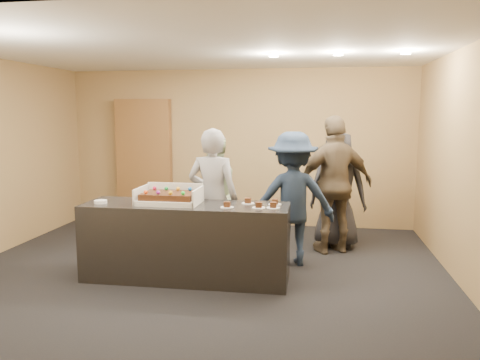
{
  "coord_description": "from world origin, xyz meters",
  "views": [
    {
      "loc": [
        1.37,
        -5.55,
        1.94
      ],
      "look_at": [
        0.45,
        0.0,
        1.14
      ],
      "focal_mm": 35.0,
      "sensor_mm": 36.0,
      "label": 1
    }
  ],
  "objects_px": {
    "cake_box": "(170,199)",
    "person_brown_extra": "(335,185)",
    "sheet_cake": "(169,195)",
    "person_sage_man": "(212,196)",
    "person_dark_suit": "(338,190)",
    "plate_stack": "(101,202)",
    "serving_counter": "(186,242)",
    "person_server_grey": "(213,199)",
    "person_navy_man": "(292,199)",
    "storage_cabinet": "(144,161)"
  },
  "relations": [
    {
      "from": "cake_box",
      "to": "person_brown_extra",
      "type": "distance_m",
      "value": 2.38
    },
    {
      "from": "sheet_cake",
      "to": "person_sage_man",
      "type": "relative_size",
      "value": 0.37
    },
    {
      "from": "cake_box",
      "to": "person_dark_suit",
      "type": "xyz_separation_m",
      "value": [
        2.0,
        1.65,
        -0.1
      ]
    },
    {
      "from": "plate_stack",
      "to": "person_dark_suit",
      "type": "relative_size",
      "value": 0.09
    },
    {
      "from": "plate_stack",
      "to": "person_brown_extra",
      "type": "bearing_deg",
      "value": 28.85
    },
    {
      "from": "serving_counter",
      "to": "person_server_grey",
      "type": "bearing_deg",
      "value": 62.8
    },
    {
      "from": "serving_counter",
      "to": "plate_stack",
      "type": "distance_m",
      "value": 1.11
    },
    {
      "from": "person_server_grey",
      "to": "person_sage_man",
      "type": "distance_m",
      "value": 0.55
    },
    {
      "from": "person_brown_extra",
      "to": "serving_counter",
      "type": "bearing_deg",
      "value": 13.86
    },
    {
      "from": "sheet_cake",
      "to": "person_navy_man",
      "type": "relative_size",
      "value": 0.35
    },
    {
      "from": "cake_box",
      "to": "person_dark_suit",
      "type": "height_order",
      "value": "person_dark_suit"
    },
    {
      "from": "cake_box",
      "to": "plate_stack",
      "type": "xyz_separation_m",
      "value": [
        -0.8,
        -0.15,
        -0.03
      ]
    },
    {
      "from": "serving_counter",
      "to": "person_sage_man",
      "type": "xyz_separation_m",
      "value": [
        0.09,
        0.98,
        0.37
      ]
    },
    {
      "from": "sheet_cake",
      "to": "person_brown_extra",
      "type": "relative_size",
      "value": 0.32
    },
    {
      "from": "person_sage_man",
      "to": "person_navy_man",
      "type": "distance_m",
      "value": 1.12
    },
    {
      "from": "serving_counter",
      "to": "storage_cabinet",
      "type": "height_order",
      "value": "storage_cabinet"
    },
    {
      "from": "plate_stack",
      "to": "person_server_grey",
      "type": "relative_size",
      "value": 0.08
    },
    {
      "from": "cake_box",
      "to": "person_brown_extra",
      "type": "bearing_deg",
      "value": 35.03
    },
    {
      "from": "sheet_cake",
      "to": "person_navy_man",
      "type": "bearing_deg",
      "value": 28.94
    },
    {
      "from": "serving_counter",
      "to": "person_brown_extra",
      "type": "bearing_deg",
      "value": 37.9
    },
    {
      "from": "plate_stack",
      "to": "person_brown_extra",
      "type": "relative_size",
      "value": 0.08
    },
    {
      "from": "serving_counter",
      "to": "cake_box",
      "type": "bearing_deg",
      "value": 171.75
    },
    {
      "from": "plate_stack",
      "to": "person_sage_man",
      "type": "height_order",
      "value": "person_sage_man"
    },
    {
      "from": "plate_stack",
      "to": "person_navy_man",
      "type": "height_order",
      "value": "person_navy_man"
    },
    {
      "from": "serving_counter",
      "to": "person_sage_man",
      "type": "relative_size",
      "value": 1.45
    },
    {
      "from": "person_navy_man",
      "to": "storage_cabinet",
      "type": "bearing_deg",
      "value": -48.16
    },
    {
      "from": "cake_box",
      "to": "person_brown_extra",
      "type": "xyz_separation_m",
      "value": [
        1.94,
        1.36,
        0.01
      ]
    },
    {
      "from": "person_sage_man",
      "to": "person_navy_man",
      "type": "xyz_separation_m",
      "value": [
        1.1,
        -0.22,
        0.03
      ]
    },
    {
      "from": "storage_cabinet",
      "to": "person_navy_man",
      "type": "relative_size",
      "value": 1.28
    },
    {
      "from": "serving_counter",
      "to": "cake_box",
      "type": "distance_m",
      "value": 0.53
    },
    {
      "from": "person_brown_extra",
      "to": "person_dark_suit",
      "type": "bearing_deg",
      "value": -124.68
    },
    {
      "from": "serving_counter",
      "to": "person_brown_extra",
      "type": "xyz_separation_m",
      "value": [
        1.75,
        1.39,
        0.51
      ]
    },
    {
      "from": "person_navy_man",
      "to": "person_brown_extra",
      "type": "xyz_separation_m",
      "value": [
        0.55,
        0.62,
        0.1
      ]
    },
    {
      "from": "sheet_cake",
      "to": "person_sage_man",
      "type": "xyz_separation_m",
      "value": [
        0.29,
        0.98,
        -0.17
      ]
    },
    {
      "from": "person_server_grey",
      "to": "person_brown_extra",
      "type": "height_order",
      "value": "person_brown_extra"
    },
    {
      "from": "person_dark_suit",
      "to": "serving_counter",
      "type": "bearing_deg",
      "value": 51.81
    },
    {
      "from": "storage_cabinet",
      "to": "plate_stack",
      "type": "height_order",
      "value": "storage_cabinet"
    },
    {
      "from": "sheet_cake",
      "to": "person_server_grey",
      "type": "distance_m",
      "value": 0.63
    },
    {
      "from": "storage_cabinet",
      "to": "sheet_cake",
      "type": "height_order",
      "value": "storage_cabinet"
    },
    {
      "from": "storage_cabinet",
      "to": "person_sage_man",
      "type": "distance_m",
      "value": 2.47
    },
    {
      "from": "person_sage_man",
      "to": "person_brown_extra",
      "type": "xyz_separation_m",
      "value": [
        1.66,
        0.4,
        0.14
      ]
    },
    {
      "from": "serving_counter",
      "to": "person_brown_extra",
      "type": "relative_size",
      "value": 1.25
    },
    {
      "from": "storage_cabinet",
      "to": "cake_box",
      "type": "bearing_deg",
      "value": -63.6
    },
    {
      "from": "serving_counter",
      "to": "cake_box",
      "type": "height_order",
      "value": "cake_box"
    },
    {
      "from": "plate_stack",
      "to": "person_server_grey",
      "type": "bearing_deg",
      "value": 25.13
    },
    {
      "from": "cake_box",
      "to": "person_server_grey",
      "type": "distance_m",
      "value": 0.6
    },
    {
      "from": "person_server_grey",
      "to": "person_dark_suit",
      "type": "height_order",
      "value": "person_server_grey"
    },
    {
      "from": "person_server_grey",
      "to": "person_sage_man",
      "type": "relative_size",
      "value": 1.07
    },
    {
      "from": "serving_counter",
      "to": "person_dark_suit",
      "type": "bearing_deg",
      "value": 42.44
    },
    {
      "from": "cake_box",
      "to": "person_sage_man",
      "type": "bearing_deg",
      "value": 73.21
    }
  ]
}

